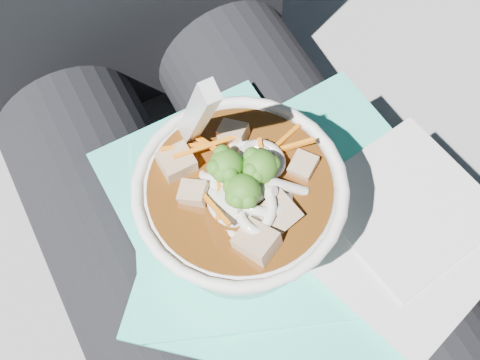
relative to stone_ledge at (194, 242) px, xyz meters
name	(u,v)px	position (x,y,z in m)	size (l,w,h in m)	color
stone_ledge	(194,242)	(0.00, 0.00, 0.00)	(1.00, 0.50, 0.42)	slate
lap	(243,257)	(0.00, -0.15, 0.29)	(0.34, 0.48, 0.15)	black
person_body	(199,167)	(0.00, -0.06, 0.32)	(0.34, 0.94, 0.98)	black
plastic_bag	(278,233)	(0.02, -0.17, 0.37)	(0.30, 0.34, 0.01)	#32D1B2
napkins	(406,237)	(0.11, -0.23, 0.38)	(0.18, 0.19, 0.01)	silver
udon_bowl	(240,206)	(-0.01, -0.16, 0.43)	(0.18, 0.18, 0.20)	white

